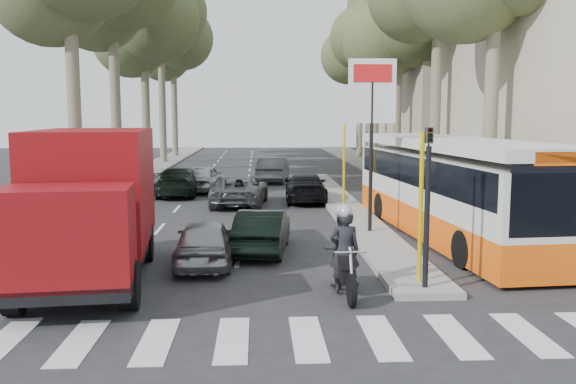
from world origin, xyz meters
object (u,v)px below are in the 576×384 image
dark_hatchback (263,231)px  red_truck (91,202)px  city_bus (451,185)px  motorcycle (343,252)px  silver_hatchback (205,242)px

dark_hatchback → red_truck: 5.00m
city_bus → motorcycle: 7.26m
dark_hatchback → red_truck: bearing=41.3°
dark_hatchback → red_truck: red_truck is taller
motorcycle → silver_hatchback: bearing=139.2°
dark_hatchback → motorcycle: bearing=120.1°
silver_hatchback → dark_hatchback: (1.50, 1.42, 0.00)m
red_truck → city_bus: red_truck is taller
red_truck → motorcycle: (5.71, -1.29, -0.96)m
silver_hatchback → red_truck: size_ratio=0.53×
city_bus → motorcycle: city_bus is taller
silver_hatchback → city_bus: city_bus is taller
silver_hatchback → red_truck: 3.08m
silver_hatchback → red_truck: (-2.50, -1.31, 1.24)m
dark_hatchback → city_bus: bearing=-155.9°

